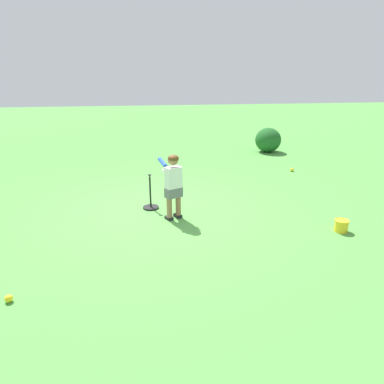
{
  "coord_description": "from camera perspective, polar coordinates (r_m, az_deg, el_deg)",
  "views": [
    {
      "loc": [
        5.7,
        -0.27,
        2.32
      ],
      "look_at": [
        0.28,
        0.54,
        0.45
      ],
      "focal_mm": 33.41,
      "sensor_mm": 36.0,
      "label": 1
    }
  ],
  "objects": [
    {
      "name": "ground_plane",
      "position": [
        6.16,
        -5.38,
        -3.37
      ],
      "size": [
        40.0,
        40.0,
        0.0
      ],
      "primitive_type": "plane",
      "color": "#519942"
    },
    {
      "name": "child_batter",
      "position": [
        5.72,
        -3.12,
        1.84
      ],
      "size": [
        0.77,
        0.36,
        1.08
      ],
      "color": "#232328",
      "rests_on": "ground"
    },
    {
      "name": "play_ball_behind_batter",
      "position": [
        8.98,
        15.66,
        3.45
      ],
      "size": [
        0.09,
        0.09,
        0.09
      ],
      "primitive_type": "sphere",
      "color": "yellow",
      "rests_on": "ground"
    },
    {
      "name": "play_ball_by_bucket",
      "position": [
        4.37,
        -27.22,
        -14.88
      ],
      "size": [
        0.09,
        0.09,
        0.09
      ],
      "primitive_type": "sphere",
      "color": "yellow",
      "rests_on": "ground"
    },
    {
      "name": "batting_tee",
      "position": [
        6.35,
        -6.61,
        -1.71
      ],
      "size": [
        0.28,
        0.28,
        0.62
      ],
      "color": "black",
      "rests_on": "ground"
    },
    {
      "name": "toy_bucket",
      "position": [
        5.88,
        22.74,
        -4.94
      ],
      "size": [
        0.22,
        0.22,
        0.19
      ],
      "color": "yellow",
      "rests_on": "ground"
    },
    {
      "name": "shrub_left_background",
      "position": [
        10.97,
        12.05,
        8.12
      ],
      "size": [
        0.78,
        0.76,
        0.72
      ],
      "primitive_type": "ellipsoid",
      "color": "#1E5B23",
      "rests_on": "ground"
    }
  ]
}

